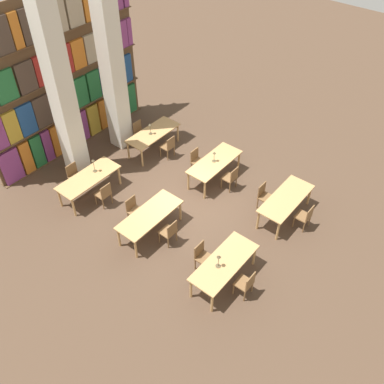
% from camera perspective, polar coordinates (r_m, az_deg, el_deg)
% --- Properties ---
extents(ground_plane, '(40.00, 40.00, 0.00)m').
position_cam_1_polar(ground_plane, '(13.66, -0.87, -1.62)').
color(ground_plane, '#4C3828').
extents(bookshelf_bank, '(6.38, 0.35, 5.50)m').
position_cam_1_polar(bookshelf_bank, '(15.35, -16.69, 14.13)').
color(bookshelf_bank, brown).
rests_on(bookshelf_bank, ground_plane).
extents(pillar_left, '(0.61, 0.61, 6.00)m').
position_cam_1_polar(pillar_left, '(13.75, -17.01, 12.42)').
color(pillar_left, silver).
rests_on(pillar_left, ground_plane).
extents(pillar_center, '(0.61, 0.61, 6.00)m').
position_cam_1_polar(pillar_center, '(14.83, -10.59, 15.88)').
color(pillar_center, silver).
rests_on(pillar_center, ground_plane).
extents(reading_table_0, '(2.07, 0.83, 0.76)m').
position_cam_1_polar(reading_table_0, '(11.26, 4.32, -9.56)').
color(reading_table_0, tan).
rests_on(reading_table_0, ground_plane).
extents(chair_0, '(0.42, 0.40, 0.87)m').
position_cam_1_polar(chair_0, '(11.22, 7.19, -12.01)').
color(chair_0, brown).
rests_on(chair_0, ground_plane).
extents(chair_1, '(0.42, 0.40, 0.87)m').
position_cam_1_polar(chair_1, '(11.67, 1.40, -8.53)').
color(chair_1, brown).
rests_on(chair_1, ground_plane).
extents(desk_lamp_0, '(0.14, 0.14, 0.43)m').
position_cam_1_polar(desk_lamp_0, '(10.88, 3.57, -8.92)').
color(desk_lamp_0, brown).
rests_on(desk_lamp_0, reading_table_0).
extents(reading_table_1, '(2.07, 0.83, 0.76)m').
position_cam_1_polar(reading_table_1, '(13.13, 12.41, -1.05)').
color(reading_table_1, tan).
rests_on(reading_table_1, ground_plane).
extents(chair_2, '(0.42, 0.40, 0.87)m').
position_cam_1_polar(chair_2, '(13.07, 14.83, -3.15)').
color(chair_2, brown).
rests_on(chair_2, ground_plane).
extents(chair_3, '(0.42, 0.40, 0.87)m').
position_cam_1_polar(chair_3, '(13.45, 9.63, -0.48)').
color(chair_3, brown).
rests_on(chair_3, ground_plane).
extents(reading_table_2, '(2.07, 0.83, 0.76)m').
position_cam_1_polar(reading_table_2, '(12.41, -5.65, -3.22)').
color(reading_table_2, tan).
rests_on(reading_table_2, ground_plane).
extents(chair_4, '(0.42, 0.40, 0.87)m').
position_cam_1_polar(chair_4, '(12.24, -3.05, -5.30)').
color(chair_4, brown).
rests_on(chair_4, ground_plane).
extents(chair_5, '(0.42, 0.40, 0.87)m').
position_cam_1_polar(chair_5, '(12.95, -7.72, -2.33)').
color(chair_5, brown).
rests_on(chair_5, ground_plane).
extents(reading_table_3, '(2.07, 0.83, 0.76)m').
position_cam_1_polar(reading_table_3, '(14.15, 3.03, 3.85)').
color(reading_table_3, tan).
rests_on(reading_table_3, ground_plane).
extents(chair_6, '(0.42, 0.40, 0.87)m').
position_cam_1_polar(chair_6, '(13.96, 5.20, 1.94)').
color(chair_6, brown).
rests_on(chair_6, ground_plane).
extents(chair_7, '(0.42, 0.40, 0.87)m').
position_cam_1_polar(chair_7, '(14.58, 0.69, 4.24)').
color(chair_7, brown).
rests_on(chair_7, ground_plane).
extents(desk_lamp_1, '(0.14, 0.14, 0.39)m').
position_cam_1_polar(desk_lamp_1, '(13.93, 2.98, 4.95)').
color(desk_lamp_1, brown).
rests_on(desk_lamp_1, reading_table_3).
extents(reading_table_4, '(2.07, 0.83, 0.76)m').
position_cam_1_polar(reading_table_4, '(13.92, -13.61, 1.71)').
color(reading_table_4, tan).
rests_on(reading_table_4, ground_plane).
extents(chair_8, '(0.42, 0.40, 0.87)m').
position_cam_1_polar(chair_8, '(13.61, -11.64, -0.23)').
color(chair_8, brown).
rests_on(chair_8, ground_plane).
extents(chair_9, '(0.42, 0.40, 0.87)m').
position_cam_1_polar(chair_9, '(14.50, -15.35, 2.17)').
color(chair_9, brown).
rests_on(chair_9, ground_plane).
extents(desk_lamp_2, '(0.14, 0.14, 0.49)m').
position_cam_1_polar(desk_lamp_2, '(13.83, -13.01, 3.76)').
color(desk_lamp_2, brown).
rests_on(desk_lamp_2, reading_table_4).
extents(reading_table_5, '(2.07, 0.83, 0.76)m').
position_cam_1_polar(reading_table_5, '(15.50, -5.20, 7.68)').
color(reading_table_5, tan).
rests_on(reading_table_5, ground_plane).
extents(chair_10, '(0.42, 0.40, 0.87)m').
position_cam_1_polar(chair_10, '(15.24, -3.15, 6.12)').
color(chair_10, brown).
rests_on(chair_10, ground_plane).
extents(chair_11, '(0.42, 0.40, 0.87)m').
position_cam_1_polar(chair_11, '(16.05, -6.95, 7.99)').
color(chair_11, brown).
rests_on(chair_11, ground_plane).
extents(desk_lamp_3, '(0.14, 0.14, 0.43)m').
position_cam_1_polar(desk_lamp_3, '(15.21, -5.61, 8.62)').
color(desk_lamp_3, brown).
rests_on(desk_lamp_3, reading_table_5).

